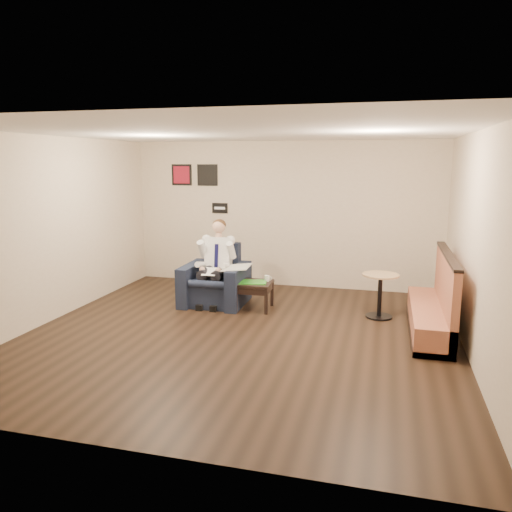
% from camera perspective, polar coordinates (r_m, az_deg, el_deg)
% --- Properties ---
extents(ground, '(6.00, 6.00, 0.00)m').
position_cam_1_polar(ground, '(7.16, -1.84, -8.99)').
color(ground, black).
rests_on(ground, ground).
extents(wall_back, '(6.00, 0.02, 2.80)m').
position_cam_1_polar(wall_back, '(9.70, 3.19, 4.73)').
color(wall_back, beige).
rests_on(wall_back, ground).
extents(wall_front, '(6.00, 0.02, 2.80)m').
position_cam_1_polar(wall_front, '(4.09, -14.08, -4.02)').
color(wall_front, beige).
rests_on(wall_front, ground).
extents(wall_left, '(0.02, 6.00, 2.80)m').
position_cam_1_polar(wall_left, '(8.19, -22.48, 2.80)').
color(wall_left, beige).
rests_on(wall_left, ground).
extents(wall_right, '(0.02, 6.00, 2.80)m').
position_cam_1_polar(wall_right, '(6.62, 23.83, 0.98)').
color(wall_right, beige).
rests_on(wall_right, ground).
extents(ceiling, '(6.00, 6.00, 0.02)m').
position_cam_1_polar(ceiling, '(6.75, -1.99, 14.00)').
color(ceiling, white).
rests_on(ceiling, wall_back).
extents(seating_sign, '(0.32, 0.02, 0.20)m').
position_cam_1_polar(seating_sign, '(10.02, -4.15, 5.49)').
color(seating_sign, black).
rests_on(seating_sign, wall_back).
extents(art_print_left, '(0.42, 0.03, 0.42)m').
position_cam_1_polar(art_print_left, '(10.27, -8.49, 9.16)').
color(art_print_left, maroon).
rests_on(art_print_left, wall_back).
extents(art_print_right, '(0.42, 0.03, 0.42)m').
position_cam_1_polar(art_print_right, '(10.06, -5.57, 9.20)').
color(art_print_right, black).
rests_on(art_print_right, wall_back).
extents(armchair, '(1.05, 1.05, 1.00)m').
position_cam_1_polar(armchair, '(8.57, -4.72, -2.20)').
color(armchair, black).
rests_on(armchair, ground).
extents(seated_man, '(0.67, 0.99, 1.38)m').
position_cam_1_polar(seated_man, '(8.41, -5.02, -1.16)').
color(seated_man, silver).
rests_on(seated_man, armchair).
extents(lap_papers, '(0.26, 0.35, 0.01)m').
position_cam_1_polar(lap_papers, '(8.32, -5.26, -1.79)').
color(lap_papers, white).
rests_on(lap_papers, seated_man).
extents(newspaper, '(0.47, 0.57, 0.01)m').
position_cam_1_polar(newspaper, '(8.30, -2.23, -1.31)').
color(newspaper, silver).
rests_on(newspaper, armchair).
extents(side_table, '(0.58, 0.58, 0.46)m').
position_cam_1_polar(side_table, '(8.29, -0.16, -4.54)').
color(side_table, black).
rests_on(side_table, ground).
extents(green_folder, '(0.51, 0.40, 0.01)m').
position_cam_1_polar(green_folder, '(8.22, -0.40, -2.99)').
color(green_folder, green).
rests_on(green_folder, side_table).
extents(coffee_mug, '(0.09, 0.09, 0.10)m').
position_cam_1_polar(coffee_mug, '(8.30, 1.26, -2.56)').
color(coffee_mug, white).
rests_on(coffee_mug, side_table).
extents(smartphone, '(0.15, 0.09, 0.01)m').
position_cam_1_polar(smartphone, '(8.38, 0.43, -2.74)').
color(smartphone, black).
rests_on(smartphone, side_table).
extents(banquette, '(0.53, 2.21, 1.13)m').
position_cam_1_polar(banquette, '(7.55, 19.31, -4.05)').
color(banquette, '#9D573D').
rests_on(banquette, ground).
extents(cafe_table, '(0.61, 0.61, 0.70)m').
position_cam_1_polar(cafe_table, '(8.06, 13.95, -4.44)').
color(cafe_table, tan).
rests_on(cafe_table, ground).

